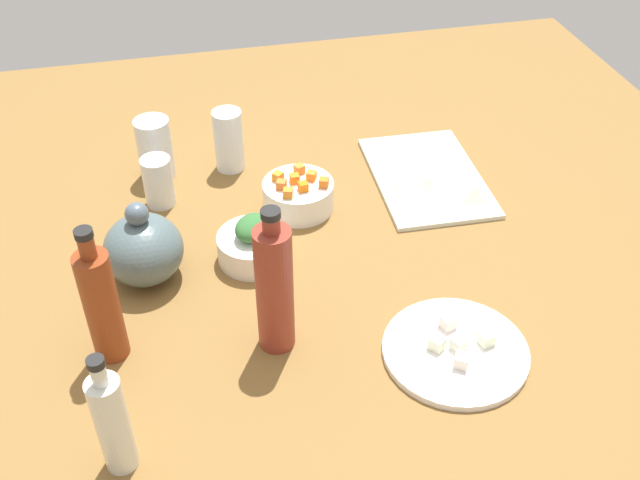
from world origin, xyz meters
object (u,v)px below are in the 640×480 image
(bowl_carrots, at_px, (298,195))
(bottle_0, at_px, (274,288))
(bottle_2, at_px, (112,422))
(cutting_board, at_px, (427,177))
(plate_tofu, at_px, (455,351))
(bowl_greens, at_px, (254,247))
(bottle_1, at_px, (101,304))
(drinking_glass_1, at_px, (158,182))
(drinking_glass_0, at_px, (229,140))
(drinking_glass_2, at_px, (155,148))
(teapot, at_px, (143,248))

(bowl_carrots, relative_size, bottle_0, 0.53)
(bottle_2, bearing_deg, bowl_carrots, -34.16)
(cutting_board, bearing_deg, plate_tofu, 165.94)
(plate_tofu, height_order, bowl_greens, bowl_greens)
(bottle_1, bearing_deg, drinking_glass_1, -14.52)
(bowl_greens, xyz_separation_m, drinking_glass_0, (0.32, 0.00, 0.04))
(bottle_0, relative_size, drinking_glass_0, 1.98)
(bottle_1, bearing_deg, bottle_0, -98.02)
(drinking_glass_0, height_order, drinking_glass_1, drinking_glass_0)
(bottle_1, bearing_deg, drinking_glass_2, -11.73)
(drinking_glass_1, bearing_deg, bowl_greens, -143.87)
(plate_tofu, bearing_deg, bottle_1, 76.64)
(cutting_board, distance_m, drinking_glass_2, 0.58)
(teapot, height_order, bottle_2, bottle_2)
(cutting_board, height_order, teapot, teapot)
(bottle_0, relative_size, drinking_glass_1, 2.56)
(bottle_0, bearing_deg, bowl_carrots, -17.10)
(teapot, relative_size, bottle_1, 0.65)
(teapot, relative_size, drinking_glass_2, 1.23)
(plate_tofu, bearing_deg, drinking_glass_0, 24.17)
(bottle_2, bearing_deg, bottle_0, -54.82)
(teapot, bearing_deg, bottle_2, 172.02)
(cutting_board, xyz_separation_m, bottle_1, (-0.36, 0.67, 0.10))
(plate_tofu, relative_size, bottle_0, 0.88)
(bowl_carrots, bearing_deg, drinking_glass_0, 32.76)
(cutting_board, distance_m, drinking_glass_1, 0.57)
(bottle_1, relative_size, drinking_glass_1, 2.40)
(plate_tofu, relative_size, teapot, 1.45)
(cutting_board, relative_size, bottle_1, 1.33)
(drinking_glass_0, distance_m, drinking_glass_2, 0.16)
(drinking_glass_0, bearing_deg, bottle_2, 160.73)
(cutting_board, relative_size, plate_tofu, 1.42)
(cutting_board, distance_m, plate_tofu, 0.50)
(cutting_board, height_order, drinking_glass_0, drinking_glass_0)
(bottle_2, bearing_deg, drinking_glass_2, -7.46)
(bottle_0, xyz_separation_m, drinking_glass_0, (0.54, 0.00, -0.05))
(cutting_board, distance_m, bottle_1, 0.76)
(teapot, xyz_separation_m, drinking_glass_2, (0.33, -0.04, 0.00))
(plate_tofu, bearing_deg, drinking_glass_1, 39.74)
(bottle_1, height_order, drinking_glass_0, bottle_1)
(bottle_0, distance_m, bottle_1, 0.27)
(bowl_greens, relative_size, bottle_1, 0.53)
(bowl_carrots, distance_m, drinking_glass_0, 0.22)
(teapot, xyz_separation_m, drinking_glass_1, (0.22, -0.04, -0.01))
(bottle_1, relative_size, drinking_glass_2, 1.90)
(bowl_greens, bearing_deg, bottle_1, 124.79)
(plate_tofu, xyz_separation_m, drinking_glass_2, (0.63, 0.44, 0.06))
(drinking_glass_1, bearing_deg, plate_tofu, -140.26)
(bowl_greens, height_order, drinking_glass_0, drinking_glass_0)
(drinking_glass_1, bearing_deg, cutting_board, -94.01)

